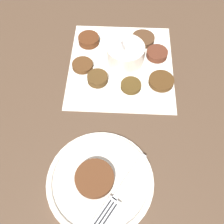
{
  "coord_description": "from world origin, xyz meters",
  "views": [
    {
      "loc": [
        -0.5,
        0.06,
        0.59
      ],
      "look_at": [
        -0.15,
        0.02,
        0.02
      ],
      "focal_mm": 42.0,
      "sensor_mm": 36.0,
      "label": 1
    }
  ],
  "objects_px": {
    "sauce_bowl": "(125,54)",
    "serving_plate": "(100,181)",
    "fritter_on_plate": "(94,178)",
    "fork": "(116,199)"
  },
  "relations": [
    {
      "from": "sauce_bowl",
      "to": "serving_plate",
      "type": "height_order",
      "value": "sauce_bowl"
    },
    {
      "from": "sauce_bowl",
      "to": "fork",
      "type": "bearing_deg",
      "value": 168.93
    },
    {
      "from": "sauce_bowl",
      "to": "fork",
      "type": "xyz_separation_m",
      "value": [
        -0.4,
        0.08,
        -0.01
      ]
    },
    {
      "from": "sauce_bowl",
      "to": "serving_plate",
      "type": "relative_size",
      "value": 0.5
    },
    {
      "from": "sauce_bowl",
      "to": "fritter_on_plate",
      "type": "relative_size",
      "value": 1.38
    },
    {
      "from": "serving_plate",
      "to": "fritter_on_plate",
      "type": "bearing_deg",
      "value": 82.44
    },
    {
      "from": "serving_plate",
      "to": "sauce_bowl",
      "type": "bearing_deg",
      "value": -17.0
    },
    {
      "from": "sauce_bowl",
      "to": "fork",
      "type": "relative_size",
      "value": 0.74
    },
    {
      "from": "sauce_bowl",
      "to": "fritter_on_plate",
      "type": "xyz_separation_m",
      "value": [
        -0.35,
        0.12,
        -0.0
      ]
    },
    {
      "from": "fritter_on_plate",
      "to": "fork",
      "type": "height_order",
      "value": "fritter_on_plate"
    }
  ]
}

